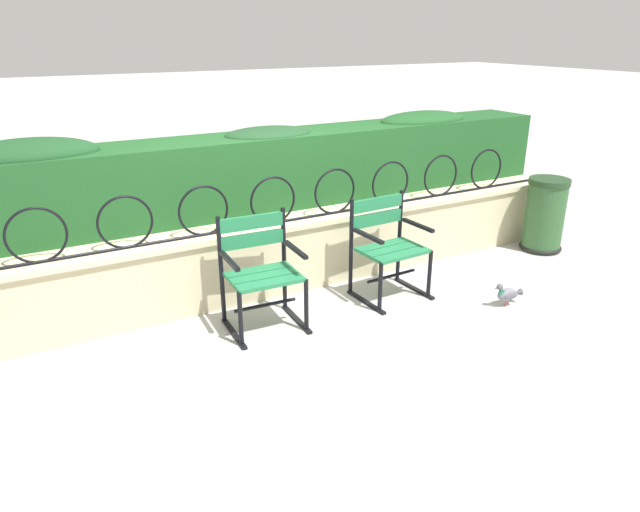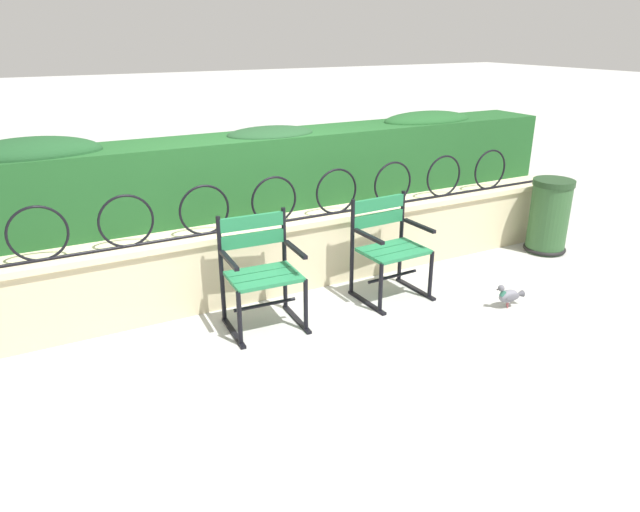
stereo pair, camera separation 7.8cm
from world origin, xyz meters
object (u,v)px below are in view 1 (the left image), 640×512
at_px(park_chair_left, 260,270).
at_px(park_chair_right, 387,245).
at_px(pigeon_near_chairs, 507,294).
at_px(trash_bin, 544,216).

xyz_separation_m(park_chair_left, park_chair_right, (1.20, -0.01, -0.00)).
xyz_separation_m(park_chair_right, pigeon_near_chairs, (0.76, -0.72, -0.35)).
xyz_separation_m(pigeon_near_chairs, trash_bin, (1.35, 0.82, 0.26)).
xyz_separation_m(park_chair_left, trash_bin, (3.31, 0.09, -0.10)).
bearing_deg(pigeon_near_chairs, trash_bin, 31.23).
relative_size(park_chair_right, pigeon_near_chairs, 3.03).
relative_size(pigeon_near_chairs, trash_bin, 0.37).
xyz_separation_m(park_chair_left, pigeon_near_chairs, (1.96, -0.73, -0.36)).
bearing_deg(trash_bin, park_chair_left, -178.45).
distance_m(park_chair_left, park_chair_right, 1.20).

